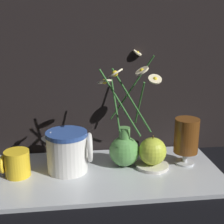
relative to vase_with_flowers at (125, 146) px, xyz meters
The scene contains 8 objects.
ground_plane 0.10m from the vase_with_flowers, 149.90° to the right, with size 6.00×6.00×0.00m, color black.
shelf 0.10m from the vase_with_flowers, 149.90° to the right, with size 0.66×0.31×0.01m.
vase_with_flowers is the anchor object (origin of this frame).
yellow_mug 0.31m from the vase_with_flowers, behind, with size 0.08×0.07×0.07m.
ceramic_pitcher 0.17m from the vase_with_flowers, behind, with size 0.14×0.12×0.13m.
tea_glass 0.19m from the vase_with_flowers, ahead, with size 0.07×0.07×0.14m.
saucer_plate 0.10m from the vase_with_flowers, 14.78° to the right, with size 0.10×0.10×0.01m.
orange_fruit 0.08m from the vase_with_flowers, 14.78° to the right, with size 0.08×0.08×0.09m.
Camera 1 is at (-0.08, -0.81, 0.43)m, focal length 50.00 mm.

